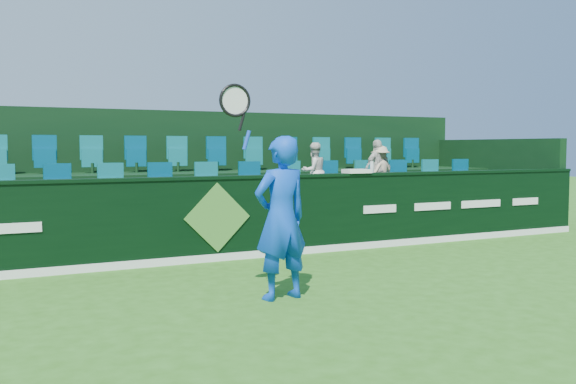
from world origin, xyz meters
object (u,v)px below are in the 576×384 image
tennis_player (281,217)px  spectator_middle (378,168)px  spectator_right (380,171)px  drinks_bottle (372,167)px  spectator_left (314,171)px  towel (357,171)px

tennis_player → spectator_middle: (4.11, 3.93, 0.40)m
spectator_right → drinks_bottle: spectator_right is taller
spectator_right → drinks_bottle: bearing=30.9°
spectator_left → drinks_bottle: (0.57, -1.12, 0.11)m
spectator_left → towel: spectator_left is taller
spectator_middle → tennis_player: bearing=33.1°
spectator_right → towel: bearing=22.7°
spectator_left → towel: 1.15m
tennis_player → spectator_left: size_ratio=2.34×
towel → spectator_middle: bearing=42.3°
tennis_player → spectator_middle: tennis_player is taller
spectator_left → drinks_bottle: spectator_left is taller
spectator_left → spectator_right: (1.53, 0.00, -0.03)m
tennis_player → spectator_left: tennis_player is taller
spectator_right → drinks_bottle: size_ratio=5.03×
spectator_right → tennis_player: bearing=25.0°
tennis_player → drinks_bottle: 4.29m
tennis_player → drinks_bottle: size_ratio=12.40×
tennis_player → spectator_middle: 5.70m
tennis_player → towel: tennis_player is taller
spectator_right → drinks_bottle: 1.49m
tennis_player → spectator_right: 5.74m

